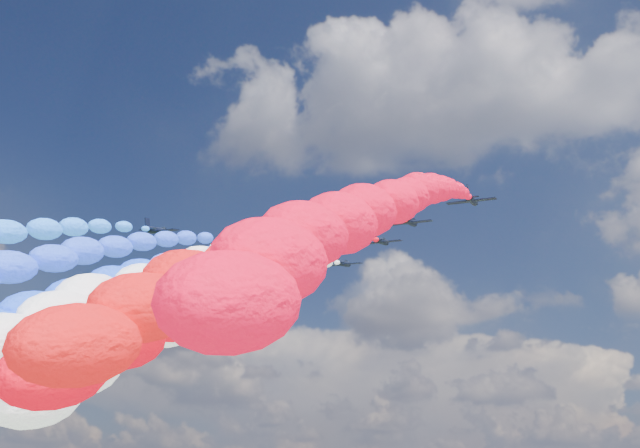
% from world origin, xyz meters
% --- Properties ---
extents(jet_0, '(8.87, 11.97, 5.05)m').
position_xyz_m(jet_0, '(-29.24, -7.65, 99.73)').
color(jet_0, black).
extents(jet_1, '(9.19, 12.20, 5.05)m').
position_xyz_m(jet_1, '(-18.25, 2.83, 99.73)').
color(jet_1, black).
extents(trail_1, '(6.23, 100.67, 46.37)m').
position_xyz_m(trail_1, '(-18.25, -49.12, 78.56)').
color(trail_1, blue).
extents(jet_2, '(9.21, 12.21, 5.05)m').
position_xyz_m(jet_2, '(-10.67, 12.89, 99.73)').
color(jet_2, black).
extents(trail_2, '(6.23, 100.67, 46.37)m').
position_xyz_m(trail_2, '(-10.67, -39.06, 78.56)').
color(trail_2, blue).
extents(jet_3, '(8.65, 11.81, 5.05)m').
position_xyz_m(jet_3, '(-0.35, 9.97, 99.73)').
color(jet_3, black).
extents(trail_3, '(6.23, 100.67, 46.37)m').
position_xyz_m(trail_3, '(-0.35, -41.98, 78.56)').
color(trail_3, white).
extents(jet_4, '(8.61, 11.78, 5.05)m').
position_xyz_m(jet_4, '(-1.69, 25.22, 99.73)').
color(jet_4, black).
extents(trail_4, '(6.23, 100.67, 46.37)m').
position_xyz_m(trail_4, '(-1.69, -26.73, 78.56)').
color(trail_4, white).
extents(jet_5, '(8.56, 11.75, 5.05)m').
position_xyz_m(jet_5, '(10.26, 12.55, 99.73)').
color(jet_5, black).
extents(trail_5, '(6.23, 100.67, 46.37)m').
position_xyz_m(trail_5, '(10.26, -39.41, 78.56)').
color(trail_5, red).
extents(jet_6, '(8.56, 11.74, 5.05)m').
position_xyz_m(jet_6, '(18.31, 2.80, 99.73)').
color(jet_6, black).
extents(trail_6, '(6.23, 100.67, 46.37)m').
position_xyz_m(trail_6, '(18.31, -49.15, 78.56)').
color(trail_6, red).
extents(jet_7, '(8.61, 11.78, 5.05)m').
position_xyz_m(jet_7, '(31.07, -4.95, 99.73)').
color(jet_7, black).
extents(trail_7, '(6.23, 100.67, 46.37)m').
position_xyz_m(trail_7, '(31.07, -56.90, 78.56)').
color(trail_7, red).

